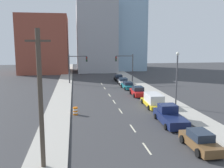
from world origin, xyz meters
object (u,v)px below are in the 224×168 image
object	(u,v)px
traffic_signal_right	(128,64)
sedan_brown	(200,141)
traffic_barrel	(75,111)
sedan_teal	(128,86)
pickup_truck_navy	(170,116)
sedan_white	(123,81)
traffic_signal_left	(74,65)
utility_pole_left_near	(41,100)
sedan_red	(138,91)
box_truck_yellow	(153,100)
sedan_black	(119,78)
street_lamp	(177,75)

from	to	relation	value
traffic_signal_right	sedan_brown	xyz separation A→B (m)	(-1.79, -36.48, -3.40)
traffic_barrel	sedan_teal	bearing A→B (deg)	58.76
pickup_truck_navy	sedan_white	distance (m)	27.13
traffic_signal_left	utility_pole_left_near	distance (m)	37.97
utility_pole_left_near	sedan_red	world-z (taller)	utility_pole_left_near
sedan_red	sedan_white	size ratio (longest dim) A/B	0.99
traffic_signal_right	box_truck_yellow	xyz separation A→B (m)	(-1.13, -22.24, -3.23)
traffic_signal_right	sedan_black	distance (m)	4.95
traffic_barrel	sedan_teal	distance (m)	19.58
traffic_signal_right	sedan_black	size ratio (longest dim) A/B	1.47
traffic_signal_left	sedan_brown	xyz separation A→B (m)	(10.04, -36.48, -3.40)
sedan_white	sedan_black	xyz separation A→B (m)	(0.04, 5.66, 0.01)
sedan_brown	box_truck_yellow	bearing A→B (deg)	87.56
box_truck_yellow	sedan_white	distance (m)	19.80
box_truck_yellow	sedan_red	distance (m)	7.55
traffic_barrel	sedan_black	world-z (taller)	sedan_black
pickup_truck_navy	box_truck_yellow	world-z (taller)	pickup_truck_navy
traffic_signal_left	sedan_red	bearing A→B (deg)	-54.64
traffic_barrel	sedan_teal	world-z (taller)	sedan_teal
street_lamp	box_truck_yellow	distance (m)	4.65
traffic_signal_right	box_truck_yellow	world-z (taller)	traffic_signal_right
pickup_truck_navy	utility_pole_left_near	bearing A→B (deg)	-143.67
traffic_signal_left	box_truck_yellow	size ratio (longest dim) A/B	1.03
sedan_teal	traffic_signal_right	bearing A→B (deg)	75.33
traffic_signal_right	traffic_barrel	xyz separation A→B (m)	(-11.83, -24.72, -3.62)
sedan_teal	sedan_white	bearing A→B (deg)	85.46
traffic_barrel	box_truck_yellow	size ratio (longest dim) A/B	0.15
sedan_brown	box_truck_yellow	distance (m)	14.26
sedan_red	street_lamp	bearing A→B (deg)	-68.25
traffic_barrel	sedan_teal	size ratio (longest dim) A/B	0.21
street_lamp	box_truck_yellow	world-z (taller)	street_lamp
street_lamp	sedan_teal	world-z (taller)	street_lamp
utility_pole_left_near	sedan_white	xyz separation A→B (m)	(12.58, 35.45, -4.28)
utility_pole_left_near	pickup_truck_navy	distance (m)	15.50
box_truck_yellow	sedan_teal	bearing A→B (deg)	94.19
traffic_signal_left	traffic_signal_right	xyz separation A→B (m)	(11.83, 0.00, 0.00)
pickup_truck_navy	sedan_red	bearing A→B (deg)	91.41
traffic_signal_left	sedan_black	size ratio (longest dim) A/B	1.47
utility_pole_left_near	traffic_barrel	xyz separation A→B (m)	(2.26, 13.17, -4.42)
street_lamp	sedan_brown	xyz separation A→B (m)	(-3.54, -13.42, -3.71)
traffic_barrel	sedan_white	bearing A→B (deg)	65.15
traffic_signal_right	utility_pole_left_near	world-z (taller)	utility_pole_left_near
box_truck_yellow	sedan_red	size ratio (longest dim) A/B	1.29
utility_pole_left_near	street_lamp	xyz separation A→B (m)	(15.85, 14.84, -0.48)
sedan_black	box_truck_yellow	bearing A→B (deg)	-86.60
sedan_red	sedan_brown	bearing A→B (deg)	-89.95
traffic_signal_left	sedan_brown	world-z (taller)	traffic_signal_left
sedan_brown	traffic_barrel	bearing A→B (deg)	130.70
traffic_signal_left	traffic_signal_right	size ratio (longest dim) A/B	1.00
sedan_teal	sedan_white	distance (m)	5.54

